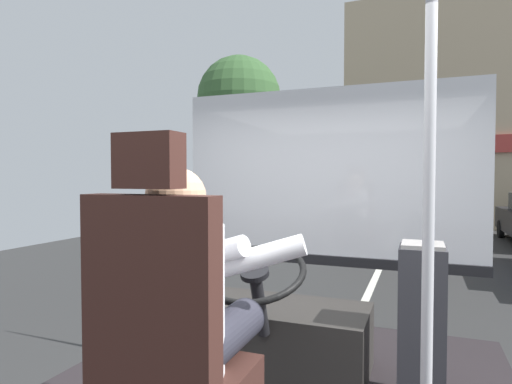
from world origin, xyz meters
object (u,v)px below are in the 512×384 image
object	(u,v)px
fare_box	(422,323)
parked_car_white	(489,201)
driver_seat	(168,354)
steering_console	(278,334)
handrail_pole	(429,221)
bus_driver	(187,296)

from	to	relation	value
fare_box	parked_car_white	distance (m)	21.62
driver_seat	fare_box	distance (m)	1.42
steering_console	parked_car_white	bearing A→B (deg)	79.37
driver_seat	parked_car_white	size ratio (longest dim) A/B	0.34
steering_console	parked_car_white	xyz separation A→B (m)	(4.00, 21.29, -0.24)
steering_console	fare_box	bearing A→B (deg)	-6.42
steering_console	handrail_pole	xyz separation A→B (m)	(0.85, -0.75, 0.81)
handrail_pole	bus_driver	bearing A→B (deg)	-157.05
bus_driver	driver_seat	bearing A→B (deg)	-90.00
driver_seat	parked_car_white	world-z (taller)	driver_seat
parked_car_white	driver_seat	bearing A→B (deg)	-100.06
driver_seat	steering_console	world-z (taller)	driver_seat
handrail_pole	fare_box	xyz separation A→B (m)	(-0.02, 0.65, -0.61)
driver_seat	handrail_pole	world-z (taller)	handrail_pole
driver_seat	parked_car_white	bearing A→B (deg)	79.94
bus_driver	steering_console	world-z (taller)	bus_driver
driver_seat	bus_driver	xyz separation A→B (m)	(0.00, 0.13, 0.17)
bus_driver	fare_box	distance (m)	1.35
parked_car_white	handrail_pole	bearing A→B (deg)	-98.13
handrail_pole	fare_box	distance (m)	0.89
bus_driver	steering_console	distance (m)	1.23
steering_console	fare_box	xyz separation A→B (m)	(0.83, -0.09, 0.20)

